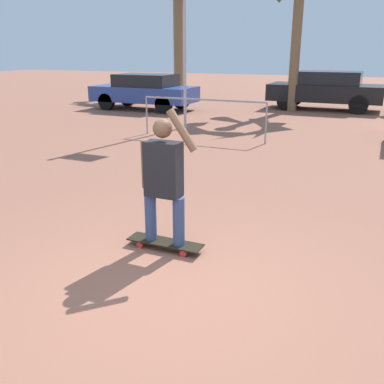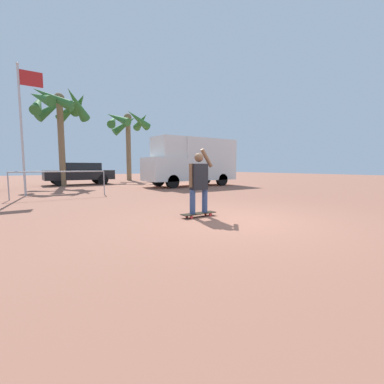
{
  "view_description": "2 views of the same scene",
  "coord_description": "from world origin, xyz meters",
  "px_view_note": "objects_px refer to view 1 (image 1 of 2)",
  "views": [
    {
      "loc": [
        1.72,
        -3.32,
        2.29
      ],
      "look_at": [
        -0.5,
        1.69,
        0.47
      ],
      "focal_mm": 40.0,
      "sensor_mm": 36.0,
      "label": 1
    },
    {
      "loc": [
        -4.23,
        -4.24,
        1.25
      ],
      "look_at": [
        -0.56,
        1.06,
        0.61
      ],
      "focal_mm": 24.0,
      "sensor_mm": 36.0,
      "label": 2
    }
  ],
  "objects_px": {
    "parked_car_blue": "(145,91)",
    "flagpole": "(187,18)",
    "skateboard": "(165,243)",
    "person_skateboarder": "(163,175)",
    "parked_car_black": "(326,89)"
  },
  "relations": [
    {
      "from": "parked_car_blue",
      "to": "flagpole",
      "type": "xyz_separation_m",
      "value": [
        3.39,
        -3.25,
        2.44
      ]
    },
    {
      "from": "skateboard",
      "to": "parked_car_black",
      "type": "xyz_separation_m",
      "value": [
        0.01,
        14.1,
        0.74
      ]
    },
    {
      "from": "skateboard",
      "to": "person_skateboarder",
      "type": "relative_size",
      "value": 0.59
    },
    {
      "from": "person_skateboarder",
      "to": "parked_car_blue",
      "type": "height_order",
      "value": "person_skateboarder"
    },
    {
      "from": "flagpole",
      "to": "skateboard",
      "type": "bearing_deg",
      "value": -67.39
    },
    {
      "from": "parked_car_black",
      "to": "parked_car_blue",
      "type": "bearing_deg",
      "value": -156.55
    },
    {
      "from": "skateboard",
      "to": "flagpole",
      "type": "bearing_deg",
      "value": 112.61
    },
    {
      "from": "person_skateboarder",
      "to": "parked_car_black",
      "type": "distance_m",
      "value": 14.1
    },
    {
      "from": "person_skateboarder",
      "to": "parked_car_blue",
      "type": "bearing_deg",
      "value": 120.9
    },
    {
      "from": "parked_car_black",
      "to": "parked_car_blue",
      "type": "relative_size",
      "value": 1.05
    },
    {
      "from": "person_skateboarder",
      "to": "parked_car_black",
      "type": "height_order",
      "value": "person_skateboarder"
    },
    {
      "from": "skateboard",
      "to": "flagpole",
      "type": "height_order",
      "value": "flagpole"
    },
    {
      "from": "flagpole",
      "to": "parked_car_blue",
      "type": "bearing_deg",
      "value": 136.22
    },
    {
      "from": "skateboard",
      "to": "parked_car_blue",
      "type": "relative_size",
      "value": 0.22
    },
    {
      "from": "skateboard",
      "to": "parked_car_black",
      "type": "height_order",
      "value": "parked_car_black"
    }
  ]
}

